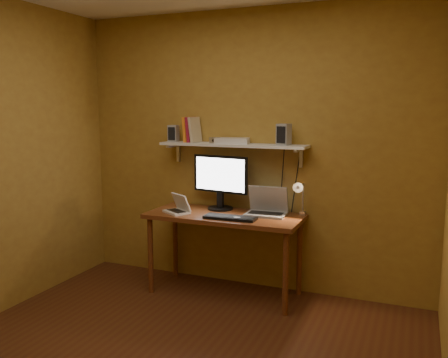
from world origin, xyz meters
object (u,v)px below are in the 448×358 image
at_px(laptop, 267,207).
at_px(netbook, 179,207).
at_px(desk_lamp, 300,194).
at_px(router, 232,141).
at_px(mouse, 237,218).
at_px(keyboard, 230,218).
at_px(speaker_left, 174,133).
at_px(shelf_camera, 214,140).
at_px(desk, 225,223).
at_px(speaker_right, 284,134).
at_px(monitor, 220,179).
at_px(wall_shelf, 233,145).

bearing_deg(laptop, netbook, -165.40).
bearing_deg(desk_lamp, laptop, -179.96).
height_order(desk_lamp, router, router).
distance_m(netbook, mouse, 0.60).
distance_m(netbook, keyboard, 0.53).
bearing_deg(speaker_left, netbook, -60.34).
xyz_separation_m(desk_lamp, shelf_camera, (-0.82, 0.01, 0.45)).
relative_size(desk, keyboard, 3.06).
height_order(laptop, speaker_left, speaker_left).
xyz_separation_m(netbook, router, (0.40, 0.31, 0.60)).
distance_m(netbook, desk_lamp, 1.11).
bearing_deg(router, shelf_camera, -159.24).
xyz_separation_m(netbook, speaker_right, (0.90, 0.30, 0.67)).
xyz_separation_m(mouse, shelf_camera, (-0.35, 0.32, 0.64)).
bearing_deg(desk_lamp, speaker_left, 176.82).
bearing_deg(netbook, monitor, 75.47).
xyz_separation_m(desk, keyboard, (0.12, -0.16, 0.10)).
relative_size(netbook, keyboard, 0.63).
bearing_deg(shelf_camera, laptop, -1.56).
height_order(monitor, mouse, monitor).
bearing_deg(speaker_left, keyboard, -30.17).
distance_m(desk, keyboard, 0.22).
xyz_separation_m(laptop, shelf_camera, (-0.52, 0.01, 0.59)).
height_order(keyboard, router, router).
distance_m(keyboard, mouse, 0.07).
relative_size(mouse, speaker_right, 0.47).
relative_size(monitor, netbook, 1.93).
bearing_deg(desk_lamp, speaker_right, 159.26).
distance_m(desk_lamp, speaker_right, 0.54).
height_order(keyboard, speaker_right, speaker_right).
bearing_deg(wall_shelf, monitor, -169.65).
xyz_separation_m(wall_shelf, speaker_right, (0.48, -0.00, 0.11)).
bearing_deg(desk, router, 91.70).
bearing_deg(keyboard, desk, 125.21).
distance_m(wall_shelf, shelf_camera, 0.18).
distance_m(monitor, speaker_right, 0.74).
xyz_separation_m(mouse, speaker_left, (-0.81, 0.38, 0.69)).
relative_size(mouse, speaker_left, 0.55).
bearing_deg(desk, wall_shelf, 90.00).
relative_size(netbook, desk_lamp, 0.78).
relative_size(keyboard, desk_lamp, 1.22).
relative_size(speaker_right, shelf_camera, 1.87).
xyz_separation_m(speaker_left, router, (0.61, 0.00, -0.05)).
xyz_separation_m(desk, speaker_left, (-0.62, 0.20, 0.79)).
height_order(laptop, netbook, laptop).
distance_m(desk, router, 0.76).
distance_m(keyboard, shelf_camera, 0.76).
bearing_deg(monitor, speaker_left, -174.31).
bearing_deg(router, mouse, -62.86).
xyz_separation_m(wall_shelf, speaker_left, (-0.62, 0.00, 0.10)).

